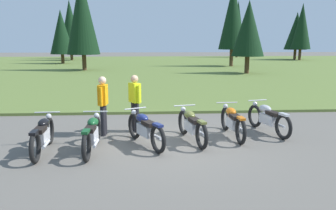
% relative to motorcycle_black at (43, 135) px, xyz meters
% --- Properties ---
extents(ground_plane, '(140.00, 140.00, 0.00)m').
position_rel_motorcycle_black_xyz_m(ground_plane, '(3.06, 0.56, -0.44)').
color(ground_plane, '#605B54').
extents(grass_moorland, '(80.00, 44.00, 0.10)m').
position_rel_motorcycle_black_xyz_m(grass_moorland, '(3.06, 26.09, -0.39)').
color(grass_moorland, '#5B7033').
rests_on(grass_moorland, ground).
extents(forest_treeline, '(42.70, 28.69, 8.70)m').
position_rel_motorcycle_black_xyz_m(forest_treeline, '(3.85, 31.81, 3.96)').
color(forest_treeline, '#47331E').
rests_on(forest_treeline, ground).
extents(motorcycle_black, '(0.62, 2.10, 0.88)m').
position_rel_motorcycle_black_xyz_m(motorcycle_black, '(0.00, 0.00, 0.00)').
color(motorcycle_black, black).
rests_on(motorcycle_black, ground).
extents(motorcycle_british_green, '(0.62, 2.10, 0.88)m').
position_rel_motorcycle_black_xyz_m(motorcycle_british_green, '(1.16, 0.02, 0.00)').
color(motorcycle_british_green, black).
rests_on(motorcycle_british_green, ground).
extents(motorcycle_navy, '(1.05, 1.94, 0.88)m').
position_rel_motorcycle_black_xyz_m(motorcycle_navy, '(2.43, 0.42, 0.00)').
color(motorcycle_navy, black).
rests_on(motorcycle_navy, ground).
extents(motorcycle_olive, '(0.74, 2.07, 0.88)m').
position_rel_motorcycle_black_xyz_m(motorcycle_olive, '(3.66, 0.70, 0.00)').
color(motorcycle_olive, black).
rests_on(motorcycle_olive, ground).
extents(motorcycle_orange, '(0.62, 2.10, 0.88)m').
position_rel_motorcycle_black_xyz_m(motorcycle_orange, '(4.84, 1.05, 0.00)').
color(motorcycle_orange, black).
rests_on(motorcycle_orange, ground).
extents(motorcycle_silver, '(0.77, 2.06, 0.88)m').
position_rel_motorcycle_black_xyz_m(motorcycle_silver, '(5.98, 1.40, 0.00)').
color(motorcycle_silver, black).
rests_on(motorcycle_silver, ground).
extents(rider_checking_bike, '(0.25, 0.55, 1.67)m').
position_rel_motorcycle_black_xyz_m(rider_checking_bike, '(1.25, 1.43, 0.51)').
color(rider_checking_bike, black).
rests_on(rider_checking_bike, ground).
extents(rider_with_back_turned, '(0.38, 0.48, 1.67)m').
position_rel_motorcycle_black_xyz_m(rider_with_back_turned, '(2.13, 1.76, 0.51)').
color(rider_with_back_turned, black).
rests_on(rider_with_back_turned, ground).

